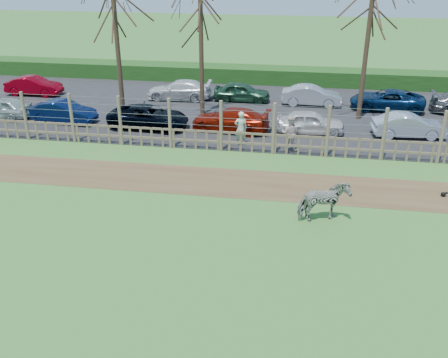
# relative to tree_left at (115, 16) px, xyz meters

# --- Properties ---
(ground) EXTENTS (120.00, 120.00, 0.00)m
(ground) POSITION_rel_tree_left_xyz_m (6.50, -12.50, -5.62)
(ground) COLOR #57A247
(ground) RESTS_ON ground
(dirt_strip) EXTENTS (34.00, 2.80, 0.01)m
(dirt_strip) POSITION_rel_tree_left_xyz_m (6.50, -8.00, -5.61)
(dirt_strip) COLOR brown
(dirt_strip) RESTS_ON ground
(asphalt) EXTENTS (44.00, 13.00, 0.04)m
(asphalt) POSITION_rel_tree_left_xyz_m (6.50, 2.00, -5.60)
(asphalt) COLOR #232326
(asphalt) RESTS_ON ground
(hedge) EXTENTS (46.00, 2.00, 1.10)m
(hedge) POSITION_rel_tree_left_xyz_m (6.50, 9.00, -5.07)
(hedge) COLOR #1E4716
(hedge) RESTS_ON ground
(fence) EXTENTS (30.16, 0.16, 2.50)m
(fence) POSITION_rel_tree_left_xyz_m (6.50, -4.50, -4.81)
(fence) COLOR brown
(fence) RESTS_ON ground
(tree_left) EXTENTS (4.80, 4.80, 7.88)m
(tree_left) POSITION_rel_tree_left_xyz_m (0.00, 0.00, 0.00)
(tree_left) COLOR #3D2B1E
(tree_left) RESTS_ON ground
(tree_mid) EXTENTS (4.80, 4.80, 6.83)m
(tree_mid) POSITION_rel_tree_left_xyz_m (4.50, 1.00, -0.75)
(tree_mid) COLOR #3D2B1E
(tree_mid) RESTS_ON ground
(tree_right) EXTENTS (4.80, 4.80, 7.35)m
(tree_right) POSITION_rel_tree_left_xyz_m (13.50, 1.50, -0.37)
(tree_right) COLOR #3D2B1E
(tree_right) RESTS_ON ground
(zebra) EXTENTS (1.96, 1.46, 1.51)m
(zebra) POSITION_rel_tree_left_xyz_m (11.18, -10.64, -4.86)
(zebra) COLOR gray
(zebra) RESTS_ON ground
(visitor_a) EXTENTS (0.72, 0.57, 1.72)m
(visitor_a) POSITION_rel_tree_left_xyz_m (7.35, -3.70, -4.71)
(visitor_a) COLOR beige
(visitor_a) RESTS_ON asphalt
(visitor_b) EXTENTS (0.91, 0.75, 1.72)m
(visitor_b) POSITION_rel_tree_left_xyz_m (9.76, -4.03, -4.71)
(visitor_b) COLOR beige
(visitor_b) RESTS_ON asphalt
(crow) EXTENTS (0.26, 0.19, 0.21)m
(crow) POSITION_rel_tree_left_xyz_m (16.00, -7.96, -5.51)
(crow) COLOR black
(crow) RESTS_ON ground
(car_0) EXTENTS (3.53, 1.45, 1.20)m
(car_0) POSITION_rel_tree_left_xyz_m (-6.71, -1.57, -4.98)
(car_0) COLOR #ABBBB5
(car_0) RESTS_ON asphalt
(car_1) EXTENTS (3.74, 1.59, 1.20)m
(car_1) POSITION_rel_tree_left_xyz_m (-2.85, -1.70, -4.98)
(car_1) COLOR #07153F
(car_1) RESTS_ON asphalt
(car_2) EXTENTS (4.40, 2.18, 1.20)m
(car_2) POSITION_rel_tree_left_xyz_m (2.11, -1.88, -4.98)
(car_2) COLOR black
(car_2) RESTS_ON asphalt
(car_3) EXTENTS (4.31, 2.17, 1.20)m
(car_3) POSITION_rel_tree_left_xyz_m (6.54, -1.67, -4.98)
(car_3) COLOR maroon
(car_3) RESTS_ON asphalt
(car_4) EXTENTS (3.59, 1.60, 1.20)m
(car_4) POSITION_rel_tree_left_xyz_m (10.75, -1.43, -4.98)
(car_4) COLOR silver
(car_4) RESTS_ON asphalt
(car_5) EXTENTS (3.74, 1.60, 1.20)m
(car_5) POSITION_rel_tree_left_xyz_m (15.73, -1.21, -4.98)
(car_5) COLOR #AFB4CA
(car_5) RESTS_ON asphalt
(car_7) EXTENTS (3.64, 1.27, 1.20)m
(car_7) POSITION_rel_tree_left_xyz_m (-7.26, 3.31, -4.98)
(car_7) COLOR maroon
(car_7) RESTS_ON asphalt
(car_9) EXTENTS (4.20, 1.85, 1.20)m
(car_9) POSITION_rel_tree_left_xyz_m (2.44, 3.79, -4.98)
(car_9) COLOR white
(car_9) RESTS_ON asphalt
(car_10) EXTENTS (3.54, 1.46, 1.20)m
(car_10) POSITION_rel_tree_left_xyz_m (6.47, 3.90, -4.98)
(car_10) COLOR #214930
(car_10) RESTS_ON asphalt
(car_11) EXTENTS (3.65, 1.29, 1.20)m
(car_11) POSITION_rel_tree_left_xyz_m (10.83, 3.75, -4.98)
(car_11) COLOR #B1B3BC
(car_11) RESTS_ON asphalt
(car_12) EXTENTS (4.46, 2.31, 1.20)m
(car_12) POSITION_rel_tree_left_xyz_m (15.29, 3.46, -4.98)
(car_12) COLOR #092147
(car_12) RESTS_ON asphalt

